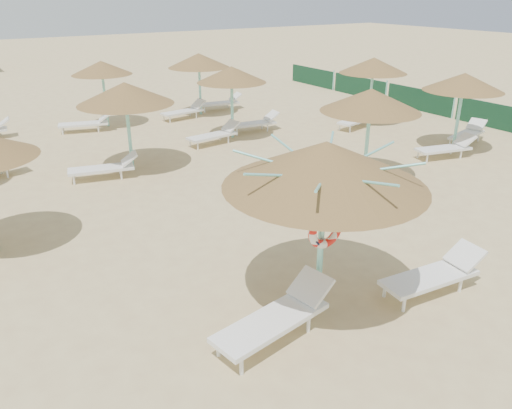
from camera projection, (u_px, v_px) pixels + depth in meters
ground at (327, 309)px, 8.94m from camera, size 120.00×120.00×0.00m
main_palapa at (325, 165)px, 8.08m from camera, size 3.40×3.40×3.05m
lounger_main_a at (278, 316)px, 8.10m from camera, size 2.32×1.04×0.81m
lounger_main_b at (435, 274)px, 9.34m from camera, size 2.15×0.83×0.76m
palapa_field at (207, 85)px, 16.84m from camera, size 19.83×13.41×2.73m
windbreak_fence at (420, 100)px, 23.36m from camera, size 0.08×19.84×1.10m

